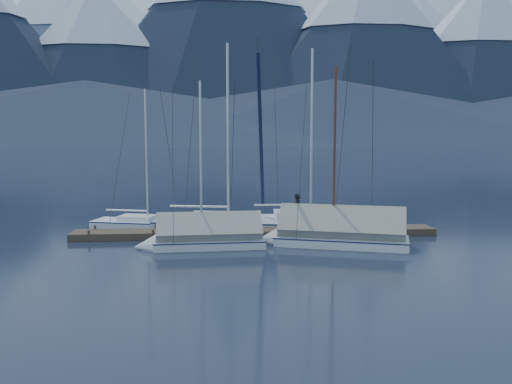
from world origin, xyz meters
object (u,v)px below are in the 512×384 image
sailboat_open_mid (239,226)px  sailboat_covered_far (199,239)px  sailboat_covered_near (330,235)px  sailboat_open_left (155,225)px  sailboat_open_right (321,223)px  person (298,210)px

sailboat_open_mid → sailboat_covered_far: (-2.03, -4.46, 0.21)m
sailboat_covered_near → sailboat_open_mid: bearing=131.6°
sailboat_open_mid → sailboat_covered_far: sailboat_open_mid is taller
sailboat_open_left → sailboat_covered_near: size_ratio=0.91×
sailboat_covered_near → sailboat_open_right: bearing=83.0°
sailboat_open_right → person: sailboat_open_right is taller
sailboat_open_mid → person: 3.44m
sailboat_open_left → sailboat_open_right: bearing=-0.7°
sailboat_covered_near → sailboat_covered_far: (-5.96, -0.04, -0.05)m
sailboat_open_mid → sailboat_covered_near: bearing=-48.4°
sailboat_covered_far → person: bearing=31.2°
sailboat_covered_near → sailboat_covered_far: size_ratio=1.10×
sailboat_covered_near → person: size_ratio=5.22×
sailboat_open_left → sailboat_open_mid: size_ratio=0.76×
sailboat_open_left → sailboat_open_right: sailboat_open_right is taller
sailboat_covered_near → person: bearing=108.3°
sailboat_open_right → person: (-1.61, -2.13, 1.01)m
sailboat_open_left → sailboat_covered_near: (8.39, -5.21, 0.30)m
sailboat_open_left → sailboat_open_right: (9.02, -0.11, 0.04)m
sailboat_open_mid → sailboat_covered_near: 5.92m
person → sailboat_open_left: bearing=97.1°
sailboat_open_left → sailboat_covered_far: bearing=-65.1°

